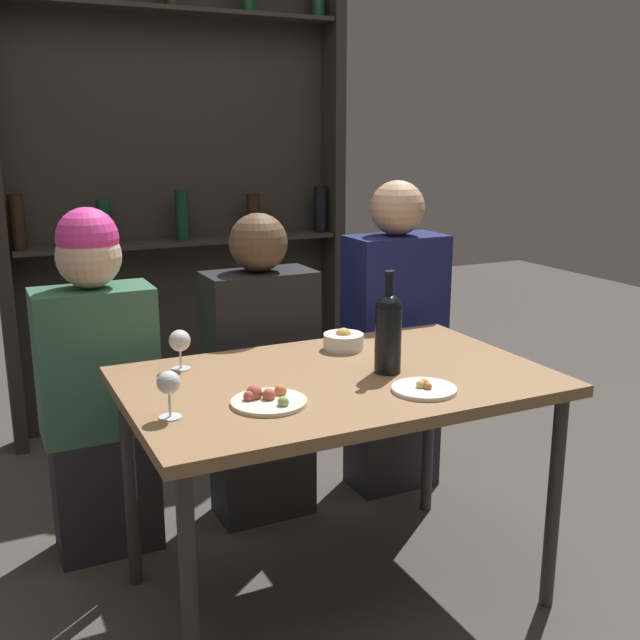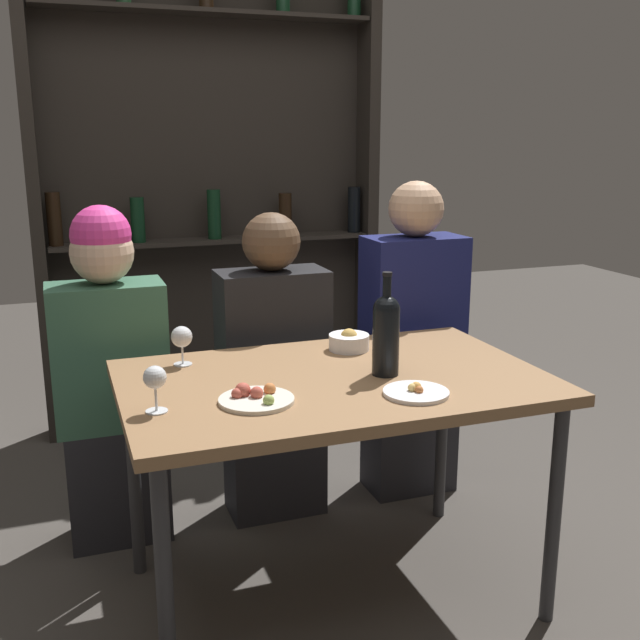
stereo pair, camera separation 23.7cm
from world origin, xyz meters
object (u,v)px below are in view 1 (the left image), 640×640
object	(u,v)px
snack_bowl	(343,341)
wine_bottle	(388,329)
seated_person_right	(394,346)
seated_person_center	(261,378)
wine_glass_0	(180,342)
seated_person_left	(99,388)
food_plate_0	(268,400)
food_plate_1	(424,389)
wine_glass_1	(169,385)

from	to	relation	value
snack_bowl	wine_bottle	bearing A→B (deg)	-89.04
seated_person_right	seated_person_center	bearing A→B (deg)	180.00
wine_bottle	wine_glass_0	distance (m)	0.65
seated_person_center	wine_bottle	bearing A→B (deg)	-75.15
wine_glass_0	seated_person_left	size ratio (longest dim) A/B	0.10
seated_person_center	seated_person_right	world-z (taller)	seated_person_right
wine_bottle	seated_person_right	world-z (taller)	seated_person_right
snack_bowl	seated_person_right	world-z (taller)	seated_person_right
food_plate_0	food_plate_1	distance (m)	0.46
snack_bowl	food_plate_1	bearing A→B (deg)	-88.79
wine_bottle	food_plate_1	world-z (taller)	wine_bottle
seated_person_center	snack_bowl	bearing A→B (deg)	-65.17
food_plate_1	seated_person_left	xyz separation A→B (m)	(-0.79, 0.85, -0.15)
wine_bottle	food_plate_0	world-z (taller)	wine_bottle
seated_person_left	wine_glass_0	bearing A→B (deg)	-58.91
seated_person_left	wine_glass_1	bearing A→B (deg)	-84.69
wine_glass_0	seated_person_right	size ratio (longest dim) A/B	0.10
food_plate_0	wine_bottle	bearing A→B (deg)	12.55
seated_person_left	snack_bowl	bearing A→B (deg)	-25.10
wine_bottle	snack_bowl	bearing A→B (deg)	90.96
wine_glass_1	snack_bowl	distance (m)	0.80
seated_person_center	seated_person_right	xyz separation A→B (m)	(0.59, -0.00, 0.05)
wine_glass_0	wine_bottle	bearing A→B (deg)	-28.37
food_plate_1	seated_person_left	world-z (taller)	seated_person_left
wine_glass_0	wine_glass_1	bearing A→B (deg)	-109.18
wine_bottle	seated_person_left	bearing A→B (deg)	140.11
food_plate_0	seated_person_center	xyz separation A→B (m)	(0.27, 0.75, -0.20)
food_plate_0	wine_glass_1	bearing A→B (deg)	177.36
snack_bowl	seated_person_right	distance (m)	0.58
wine_bottle	wine_glass_0	size ratio (longest dim) A/B	2.51
wine_glass_1	food_plate_1	xyz separation A→B (m)	(0.72, -0.11, -0.08)
seated_person_right	snack_bowl	bearing A→B (deg)	-139.63
wine_glass_1	seated_person_left	world-z (taller)	seated_person_left
food_plate_1	seated_person_left	distance (m)	1.17
food_plate_0	snack_bowl	size ratio (longest dim) A/B	1.53
wine_glass_0	food_plate_1	world-z (taller)	wine_glass_0
snack_bowl	seated_person_center	distance (m)	0.46
seated_person_left	food_plate_0	bearing A→B (deg)	-65.74
wine_glass_1	food_plate_0	xyz separation A→B (m)	(0.27, -0.01, -0.08)
seated_person_right	seated_person_left	bearing A→B (deg)	180.00
wine_glass_0	food_plate_1	xyz separation A→B (m)	(0.58, -0.51, -0.08)
food_plate_0	snack_bowl	xyz separation A→B (m)	(0.44, 0.39, 0.02)
food_plate_0	wine_glass_0	bearing A→B (deg)	107.91
snack_bowl	seated_person_right	bearing A→B (deg)	40.37
wine_bottle	wine_glass_1	xyz separation A→B (m)	(-0.71, -0.09, -0.05)
food_plate_1	snack_bowl	world-z (taller)	snack_bowl
wine_glass_0	seated_person_right	distance (m)	1.08
food_plate_0	seated_person_left	world-z (taller)	seated_person_left
wine_glass_0	seated_person_center	size ratio (longest dim) A/B	0.11
wine_bottle	food_plate_0	size ratio (longest dim) A/B	1.52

